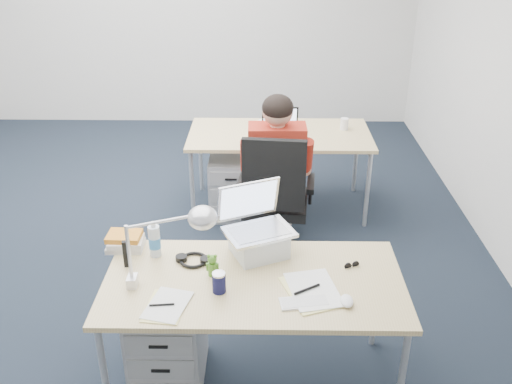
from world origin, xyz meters
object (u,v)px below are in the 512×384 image
desk_far (280,138)px  drawer_pedestal_far (233,185)px  silver_laptop (259,224)px  desk_lamp (157,246)px  water_bottle (154,239)px  cordless_phone (127,254)px  desk_near (254,287)px  office_chair (275,226)px  computer_mouse (347,301)px  far_cup (344,124)px  dark_laptop (281,122)px  wireless_keyboard (305,302)px  sunglasses (352,265)px  bear_figurine (212,265)px  seated_person (276,174)px  book_stack (125,241)px  drawer_pedestal_near (168,339)px  can_koozie (219,282)px  headphones (194,259)px

desk_far → drawer_pedestal_far: size_ratio=2.91×
silver_laptop → desk_lamp: 0.61m
water_bottle → cordless_phone: (-0.13, -0.11, -0.03)m
desk_near → office_chair: bearing=83.9°
office_chair → computer_mouse: size_ratio=10.57×
desk_far → water_bottle: (-0.75, -1.99, 0.15)m
far_cup → dark_laptop: bearing=-166.4°
wireless_keyboard → far_cup: far_cup is taller
desk_far → far_cup: far_cup is taller
office_chair → water_bottle: 1.39m
sunglasses → cordless_phone: bearing=158.1°
bear_figurine → desk_lamp: 0.34m
drawer_pedestal_far → cordless_phone: (-0.47, -1.99, 0.53)m
seated_person → computer_mouse: size_ratio=12.79×
computer_mouse → book_stack: book_stack is taller
drawer_pedestal_far → sunglasses: (0.77, -1.98, 0.47)m
desk_near → drawer_pedestal_near: bearing=174.0°
seated_person → bear_figurine: seated_person is taller
drawer_pedestal_near → sunglasses: sunglasses is taller
silver_laptop → drawer_pedestal_near: bearing=177.3°
desk_near → office_chair: 1.36m
drawer_pedestal_near → drawer_pedestal_far: bearing=82.6°
can_koozie → far_cup: size_ratio=1.12×
water_bottle → wireless_keyboard: bearing=-27.6°
seated_person → cordless_phone: seated_person is taller
drawer_pedestal_near → computer_mouse: computer_mouse is taller
seated_person → bear_figurine: (-0.36, -1.45, 0.13)m
drawer_pedestal_far → desk_lamp: desk_lamp is taller
desk_near → seated_person: seated_person is taller
desk_near → silver_laptop: 0.36m
office_chair → drawer_pedestal_near: size_ratio=2.00×
bear_figurine → wireless_keyboard: bearing=-2.1°
silver_laptop → water_bottle: silver_laptop is taller
sunglasses → bear_figurine: bearing=164.4°
seated_person → bear_figurine: size_ratio=10.13×
water_bottle → far_cup: 2.48m
wireless_keyboard → bear_figurine: 0.54m
book_stack → far_cup: 2.53m
silver_laptop → wireless_keyboard: bearing=-87.2°
desk_far → drawer_pedestal_far: desk_far is taller
drawer_pedestal_far → headphones: size_ratio=2.66×
sunglasses → dark_laptop: bearing=77.1°
seated_person → dark_laptop: size_ratio=4.17×
desk_far → wireless_keyboard: bearing=-88.3°
office_chair → seated_person: seated_person is taller
seated_person → drawer_pedestal_far: seated_person is taller
office_chair → far_cup: office_chair is taller
can_koozie → bear_figurine: bear_figurine is taller
wireless_keyboard → computer_mouse: 0.21m
drawer_pedestal_near → cordless_phone: 0.58m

